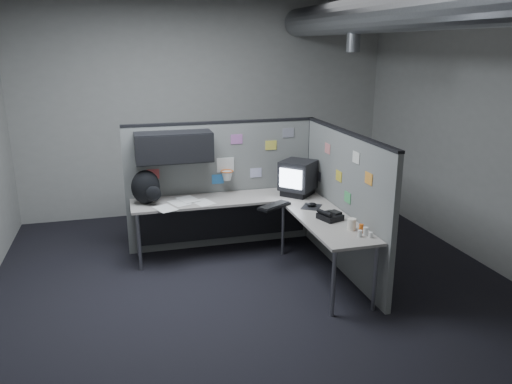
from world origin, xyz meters
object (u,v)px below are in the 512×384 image
object	(u,v)px
phone	(330,216)
backpack	(146,188)
desk	(252,212)
monitor	(298,177)
keyboard	(274,206)

from	to	relation	value
phone	backpack	xyz separation A→B (m)	(-1.86, 1.08, 0.16)
desk	backpack	distance (m)	1.27
monitor	backpack	xyz separation A→B (m)	(-1.84, 0.11, -0.03)
keyboard	desk	bearing A→B (deg)	146.07
monitor	backpack	size ratio (longest dim) A/B	1.32
keyboard	phone	world-z (taller)	phone
keyboard	monitor	bearing A→B (deg)	56.34
desk	keyboard	xyz separation A→B (m)	(0.21, -0.22, 0.13)
backpack	keyboard	bearing A→B (deg)	-35.01
desk	keyboard	bearing A→B (deg)	-46.58
keyboard	phone	xyz separation A→B (m)	(0.45, -0.55, 0.02)
monitor	keyboard	world-z (taller)	monitor
phone	backpack	world-z (taller)	backpack
monitor	keyboard	distance (m)	0.63
desk	keyboard	size ratio (longest dim) A/B	5.22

